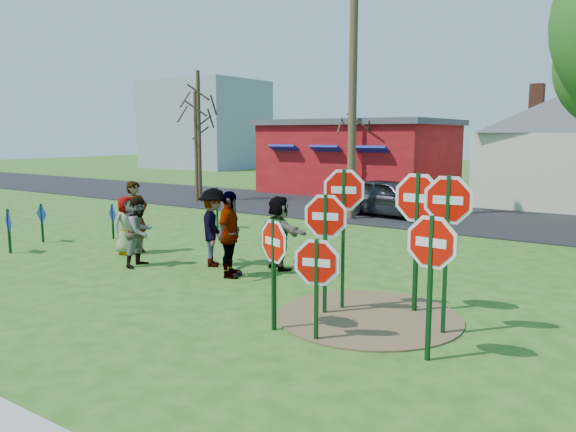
{
  "coord_description": "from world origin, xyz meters",
  "views": [
    {
      "loc": [
        8.65,
        -9.51,
        3.15
      ],
      "look_at": [
        1.25,
        1.25,
        1.24
      ],
      "focal_mm": 35.0,
      "sensor_mm": 36.0,
      "label": 1
    }
  ],
  "objects_px": {
    "stop_sign_b": "(344,203)",
    "suv": "(391,198)",
    "stop_sign_d": "(418,208)",
    "person_b": "(136,217)",
    "stop_sign_c": "(447,218)",
    "stop_sign_a": "(274,250)",
    "person_a": "(126,225)",
    "utility_pole": "(353,79)"
  },
  "relations": [
    {
      "from": "stop_sign_d",
      "to": "suv",
      "type": "bearing_deg",
      "value": 119.92
    },
    {
      "from": "stop_sign_c",
      "to": "suv",
      "type": "relative_size",
      "value": 0.63
    },
    {
      "from": "stop_sign_d",
      "to": "person_a",
      "type": "relative_size",
      "value": 1.73
    },
    {
      "from": "suv",
      "to": "person_a",
      "type": "bearing_deg",
      "value": 172.02
    },
    {
      "from": "stop_sign_b",
      "to": "person_a",
      "type": "height_order",
      "value": "stop_sign_b"
    },
    {
      "from": "stop_sign_b",
      "to": "suv",
      "type": "distance_m",
      "value": 11.77
    },
    {
      "from": "stop_sign_b",
      "to": "person_b",
      "type": "height_order",
      "value": "stop_sign_b"
    },
    {
      "from": "stop_sign_b",
      "to": "suv",
      "type": "bearing_deg",
      "value": 91.45
    },
    {
      "from": "stop_sign_c",
      "to": "suv",
      "type": "height_order",
      "value": "stop_sign_c"
    },
    {
      "from": "stop_sign_c",
      "to": "person_a",
      "type": "distance_m",
      "value": 9.1
    },
    {
      "from": "stop_sign_b",
      "to": "utility_pole",
      "type": "xyz_separation_m",
      "value": [
        -5.02,
        9.67,
        3.16
      ]
    },
    {
      "from": "stop_sign_b",
      "to": "suv",
      "type": "xyz_separation_m",
      "value": [
        -4.0,
        11.0,
        -1.18
      ]
    },
    {
      "from": "stop_sign_c",
      "to": "stop_sign_a",
      "type": "bearing_deg",
      "value": -156.53
    },
    {
      "from": "person_a",
      "to": "suv",
      "type": "relative_size",
      "value": 0.36
    },
    {
      "from": "person_a",
      "to": "utility_pole",
      "type": "distance_m",
      "value": 9.96
    },
    {
      "from": "person_b",
      "to": "stop_sign_a",
      "type": "bearing_deg",
      "value": -100.99
    },
    {
      "from": "stop_sign_a",
      "to": "utility_pole",
      "type": "relative_size",
      "value": 0.2
    },
    {
      "from": "utility_pole",
      "to": "person_b",
      "type": "bearing_deg",
      "value": -102.69
    },
    {
      "from": "stop_sign_d",
      "to": "suv",
      "type": "distance_m",
      "value": 11.67
    },
    {
      "from": "stop_sign_b",
      "to": "stop_sign_c",
      "type": "xyz_separation_m",
      "value": [
        1.95,
        -0.23,
        -0.07
      ]
    },
    {
      "from": "stop_sign_b",
      "to": "person_a",
      "type": "distance_m",
      "value": 7.17
    },
    {
      "from": "stop_sign_a",
      "to": "stop_sign_b",
      "type": "height_order",
      "value": "stop_sign_b"
    },
    {
      "from": "person_a",
      "to": "suv",
      "type": "bearing_deg",
      "value": -13.63
    },
    {
      "from": "stop_sign_c",
      "to": "utility_pole",
      "type": "xyz_separation_m",
      "value": [
        -6.97,
        9.9,
        3.23
      ]
    },
    {
      "from": "stop_sign_a",
      "to": "person_b",
      "type": "relative_size",
      "value": 1.01
    },
    {
      "from": "stop_sign_d",
      "to": "person_b",
      "type": "distance_m",
      "value": 8.15
    },
    {
      "from": "stop_sign_b",
      "to": "person_a",
      "type": "relative_size",
      "value": 1.75
    },
    {
      "from": "stop_sign_b",
      "to": "person_b",
      "type": "distance_m",
      "value": 7.1
    },
    {
      "from": "stop_sign_a",
      "to": "person_a",
      "type": "relative_size",
      "value": 1.27
    },
    {
      "from": "stop_sign_b",
      "to": "suv",
      "type": "height_order",
      "value": "stop_sign_b"
    },
    {
      "from": "stop_sign_d",
      "to": "stop_sign_b",
      "type": "bearing_deg",
      "value": -149.29
    },
    {
      "from": "person_a",
      "to": "utility_pole",
      "type": "bearing_deg",
      "value": -9.84
    },
    {
      "from": "stop_sign_b",
      "to": "utility_pole",
      "type": "height_order",
      "value": "utility_pole"
    },
    {
      "from": "stop_sign_b",
      "to": "suv",
      "type": "relative_size",
      "value": 0.64
    },
    {
      "from": "stop_sign_a",
      "to": "stop_sign_b",
      "type": "distance_m",
      "value": 1.75
    },
    {
      "from": "stop_sign_d",
      "to": "stop_sign_c",
      "type": "bearing_deg",
      "value": -41.64
    },
    {
      "from": "stop_sign_b",
      "to": "stop_sign_d",
      "type": "relative_size",
      "value": 1.01
    },
    {
      "from": "person_b",
      "to": "suv",
      "type": "distance_m",
      "value": 10.25
    },
    {
      "from": "stop_sign_b",
      "to": "utility_pole",
      "type": "distance_m",
      "value": 11.34
    },
    {
      "from": "utility_pole",
      "to": "stop_sign_c",
      "type": "bearing_deg",
      "value": -54.87
    },
    {
      "from": "stop_sign_a",
      "to": "person_a",
      "type": "distance_m",
      "value": 7.11
    },
    {
      "from": "person_a",
      "to": "person_b",
      "type": "relative_size",
      "value": 0.8
    }
  ]
}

